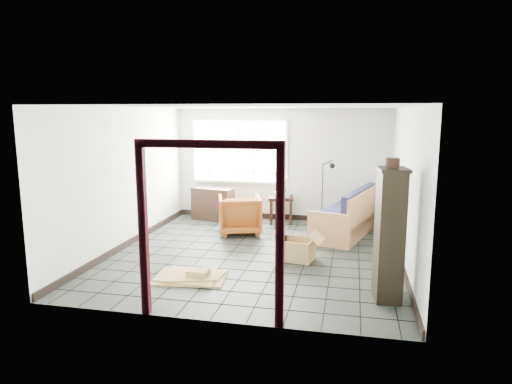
% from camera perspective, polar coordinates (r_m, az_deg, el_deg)
% --- Properties ---
extents(ground, '(5.50, 5.50, 0.00)m').
position_cam_1_polar(ground, '(8.28, 0.08, -7.69)').
color(ground, black).
rests_on(ground, ground).
extents(room_shell, '(5.02, 5.52, 2.61)m').
position_cam_1_polar(room_shell, '(7.96, 0.13, 3.97)').
color(room_shell, silver).
rests_on(room_shell, ground).
extents(window_panel, '(2.32, 0.08, 1.52)m').
position_cam_1_polar(window_panel, '(10.79, -2.12, 5.12)').
color(window_panel, silver).
rests_on(window_panel, ground).
extents(doorway_trim, '(1.80, 0.08, 2.20)m').
position_cam_1_polar(doorway_trim, '(5.40, -5.91, -2.19)').
color(doorway_trim, '#360C15').
rests_on(doorway_trim, ground).
extents(futon_sofa, '(1.39, 2.33, 0.97)m').
position_cam_1_polar(futon_sofa, '(9.64, 11.49, -3.20)').
color(futon_sofa, '#AE744E').
rests_on(futon_sofa, ground).
extents(armchair, '(1.06, 1.02, 0.88)m').
position_cam_1_polar(armchair, '(9.55, -2.05, -2.58)').
color(armchair, '#924A15').
rests_on(armchair, ground).
extents(side_table, '(0.63, 0.63, 0.61)m').
position_cam_1_polar(side_table, '(10.44, 3.15, -1.14)').
color(side_table, black).
rests_on(side_table, ground).
extents(table_lamp, '(0.35, 0.35, 0.44)m').
position_cam_1_polar(table_lamp, '(10.36, 3.48, 1.09)').
color(table_lamp, black).
rests_on(table_lamp, side_table).
extents(projector, '(0.38, 0.34, 0.11)m').
position_cam_1_polar(projector, '(10.36, 3.20, -0.30)').
color(projector, silver).
rests_on(projector, side_table).
extents(floor_lamp, '(0.39, 0.29, 1.48)m').
position_cam_1_polar(floor_lamp, '(10.23, 8.83, 0.16)').
color(floor_lamp, black).
rests_on(floor_lamp, ground).
extents(console_shelf, '(1.04, 0.59, 0.76)m').
position_cam_1_polar(console_shelf, '(10.76, -5.42, -1.50)').
color(console_shelf, black).
rests_on(console_shelf, ground).
extents(tall_shelf, '(0.43, 0.53, 1.80)m').
position_cam_1_polar(tall_shelf, '(6.33, 16.35, -5.06)').
color(tall_shelf, black).
rests_on(tall_shelf, ground).
extents(pot, '(0.20, 0.20, 0.13)m').
position_cam_1_polar(pot, '(6.09, 16.72, 3.47)').
color(pot, black).
rests_on(pot, tall_shelf).
extents(open_box, '(0.96, 0.60, 0.50)m').
position_cam_1_polar(open_box, '(7.93, 5.13, -7.15)').
color(open_box, '#A78C50').
rests_on(open_box, ground).
extents(cardboard_pile, '(1.15, 0.87, 0.16)m').
position_cam_1_polar(cardboard_pile, '(7.16, -8.04, -10.32)').
color(cardboard_pile, '#A78C50').
rests_on(cardboard_pile, ground).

